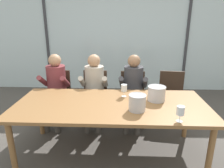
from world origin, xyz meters
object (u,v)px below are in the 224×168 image
(person_charcoal_jacket, at_px, (133,86))
(ice_bucket_primary, at_px, (157,93))
(person_beige_jumper, at_px, (94,86))
(person_maroon_top, at_px, (55,85))
(ice_bucket_secondary, at_px, (137,102))
(chair_near_curtain, at_px, (58,92))
(wine_glass_near_bucket, at_px, (124,88))
(chair_right_of_center, at_px, (171,93))
(chair_center, at_px, (132,93))
(dining_table, at_px, (111,108))
(wine_glass_by_left_taster, at_px, (180,111))
(chair_left_of_center, at_px, (95,92))

(person_charcoal_jacket, bearing_deg, ice_bucket_primary, -64.07)
(person_beige_jumper, bearing_deg, person_maroon_top, 179.26)
(person_maroon_top, distance_m, ice_bucket_secondary, 1.65)
(chair_near_curtain, relative_size, wine_glass_near_bucket, 5.15)
(chair_right_of_center, height_order, ice_bucket_primary, ice_bucket_primary)
(chair_near_curtain, relative_size, chair_center, 1.00)
(dining_table, bearing_deg, wine_glass_near_bucket, 56.41)
(person_beige_jumper, distance_m, ice_bucket_primary, 1.15)
(chair_center, distance_m, wine_glass_by_left_taster, 1.49)
(chair_near_curtain, height_order, wine_glass_by_left_taster, wine_glass_by_left_taster)
(chair_near_curtain, bearing_deg, dining_table, -46.81)
(chair_right_of_center, xyz_separation_m, wine_glass_by_left_taster, (-0.27, -1.42, 0.33))
(chair_right_of_center, xyz_separation_m, person_maroon_top, (-2.00, -0.17, 0.17))
(chair_center, xyz_separation_m, person_beige_jumper, (-0.65, -0.13, 0.17))
(dining_table, height_order, chair_left_of_center, chair_left_of_center)
(chair_right_of_center, bearing_deg, chair_center, -169.97)
(person_maroon_top, xyz_separation_m, person_beige_jumper, (0.66, -0.00, 0.00))
(person_beige_jumper, relative_size, wine_glass_by_left_taster, 6.99)
(chair_center, height_order, person_beige_jumper, person_beige_jumper)
(chair_near_curtain, distance_m, person_charcoal_jacket, 1.34)
(ice_bucket_secondary, bearing_deg, ice_bucket_primary, 48.85)
(person_maroon_top, relative_size, ice_bucket_primary, 5.11)
(ice_bucket_secondary, xyz_separation_m, wine_glass_near_bucket, (-0.15, 0.44, 0.02))
(chair_right_of_center, bearing_deg, dining_table, -129.20)
(dining_table, height_order, ice_bucket_secondary, ice_bucket_secondary)
(ice_bucket_primary, bearing_deg, wine_glass_by_left_taster, -75.27)
(ice_bucket_primary, height_order, wine_glass_near_bucket, ice_bucket_primary)
(ice_bucket_primary, bearing_deg, chair_left_of_center, 137.95)
(chair_near_curtain, bearing_deg, chair_left_of_center, -0.85)
(person_charcoal_jacket, bearing_deg, chair_near_curtain, 178.76)
(person_beige_jumper, height_order, ice_bucket_secondary, person_beige_jumper)
(dining_table, distance_m, person_maroon_top, 1.27)
(wine_glass_by_left_taster, bearing_deg, ice_bucket_primary, 104.73)
(wine_glass_by_left_taster, bearing_deg, chair_left_of_center, 127.43)
(chair_left_of_center, bearing_deg, person_charcoal_jacket, -11.11)
(chair_right_of_center, xyz_separation_m, person_beige_jumper, (-1.34, -0.17, 0.17))
(dining_table, distance_m, chair_left_of_center, 1.04)
(wine_glass_by_left_taster, height_order, wine_glass_near_bucket, same)
(wine_glass_by_left_taster, relative_size, wine_glass_near_bucket, 1.00)
(person_beige_jumper, xyz_separation_m, person_charcoal_jacket, (0.66, 0.00, 0.00))
(wine_glass_by_left_taster, xyz_separation_m, wine_glass_near_bucket, (-0.58, 0.70, 0.00))
(chair_right_of_center, distance_m, wine_glass_by_left_taster, 1.49)
(chair_near_curtain, bearing_deg, wine_glass_by_left_taster, -41.74)
(person_maroon_top, bearing_deg, ice_bucket_secondary, -35.67)
(person_beige_jumper, bearing_deg, chair_center, 10.48)
(chair_center, relative_size, ice_bucket_secondary, 4.30)
(dining_table, relative_size, ice_bucket_secondary, 11.83)
(person_maroon_top, distance_m, wine_glass_near_bucket, 1.29)
(person_maroon_top, height_order, ice_bucket_secondary, person_maroon_top)
(chair_right_of_center, height_order, ice_bucket_secondary, ice_bucket_secondary)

